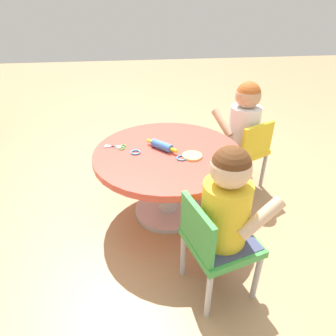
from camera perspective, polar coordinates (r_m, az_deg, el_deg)
name	(u,v)px	position (r m, az deg, el deg)	size (l,w,h in m)	color
ground_plane	(168,211)	(2.05, 0.00, -8.29)	(10.00, 10.00, 0.00)	tan
craft_table	(168,167)	(1.85, 0.00, 0.21)	(0.90, 0.90, 0.46)	silver
child_chair_left	(215,243)	(1.42, 8.98, -13.90)	(0.37, 0.37, 0.54)	#B7B7BC
seated_child_left	(228,201)	(1.29, 11.31, -6.23)	(0.35, 0.41, 0.51)	#3F4772
child_chair_right	(244,150)	(2.21, 14.37, 3.32)	(0.40, 0.40, 0.54)	#B7B7BC
seated_child_right	(244,119)	(2.15, 14.39, 9.09)	(0.43, 0.39, 0.51)	#3F4772
rolling_pin	(162,146)	(1.81, -1.18, 4.30)	(0.18, 0.18, 0.05)	#3F72CC
craft_scissors	(118,147)	(1.87, -9.49, 3.99)	(0.09, 0.14, 0.01)	silver
playdough_blob_0	(192,156)	(1.74, 4.64, 2.34)	(0.12, 0.12, 0.01)	#F2CC72
cookie_cutter_0	(182,158)	(1.72, 2.61, 1.93)	(0.06, 0.06, 0.01)	#3F99D8
cookie_cutter_1	(135,152)	(1.79, -6.24, 3.00)	(0.06, 0.06, 0.01)	#3F99D8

